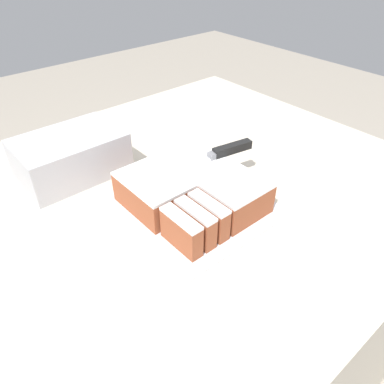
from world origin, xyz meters
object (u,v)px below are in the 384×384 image
(knife, at_px, (223,152))
(storage_box, at_px, (71,156))
(cake, at_px, (192,190))
(cake_board, at_px, (192,206))

(knife, relative_size, storage_box, 1.07)
(cake, distance_m, knife, 0.13)
(cake_board, relative_size, knife, 1.21)
(cake, height_order, storage_box, storage_box)
(cake_board, bearing_deg, knife, 12.58)
(knife, bearing_deg, storage_box, -36.16)
(knife, bearing_deg, cake_board, 23.17)
(cake_board, height_order, knife, knife)
(cake, height_order, knife, knife)
(cake_board, distance_m, cake, 0.04)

